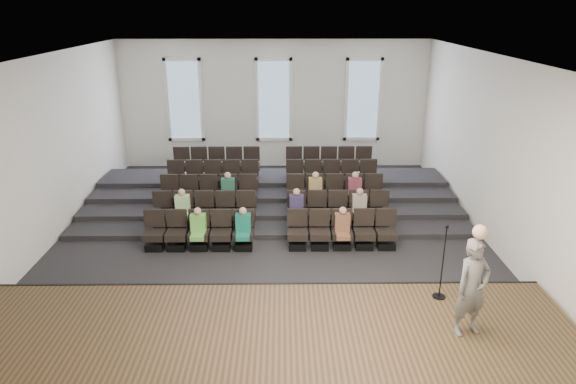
{
  "coord_description": "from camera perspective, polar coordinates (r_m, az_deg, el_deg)",
  "views": [
    {
      "loc": [
        0.33,
        -13.14,
        6.23
      ],
      "look_at": [
        0.48,
        0.5,
        1.23
      ],
      "focal_mm": 32.0,
      "sensor_mm": 36.0,
      "label": 1
    }
  ],
  "objects": [
    {
      "name": "ceiling",
      "position": [
        13.2,
        -2.15,
        14.83
      ],
      "size": [
        12.0,
        14.0,
        0.02
      ],
      "primitive_type": "cube",
      "color": "white",
      "rests_on": "ground"
    },
    {
      "name": "risers",
      "position": [
        17.39,
        -1.69,
        -0.16
      ],
      "size": [
        11.8,
        4.8,
        0.6
      ],
      "color": "black",
      "rests_on": "ground"
    },
    {
      "name": "wall_back",
      "position": [
        20.5,
        -1.58,
        9.66
      ],
      "size": [
        12.0,
        0.04,
        5.0
      ],
      "primitive_type": "cube",
      "color": "silver",
      "rests_on": "ground"
    },
    {
      "name": "windows",
      "position": [
        20.4,
        -1.59,
        10.18
      ],
      "size": [
        8.44,
        0.1,
        3.24
      ],
      "color": "white",
      "rests_on": "wall_back"
    },
    {
      "name": "ground",
      "position": [
        14.54,
        -1.89,
        -5.23
      ],
      "size": [
        14.0,
        14.0,
        0.0
      ],
      "primitive_type": "plane",
      "color": "black",
      "rests_on": "ground"
    },
    {
      "name": "wall_left",
      "position": [
        15.06,
        -25.62,
        3.8
      ],
      "size": [
        0.04,
        14.0,
        5.0
      ],
      "primitive_type": "cube",
      "color": "silver",
      "rests_on": "ground"
    },
    {
      "name": "stage_lip",
      "position": [
        11.49,
        -2.24,
        -11.23
      ],
      "size": [
        11.8,
        0.06,
        0.52
      ],
      "primitive_type": "cube",
      "color": "black",
      "rests_on": "ground"
    },
    {
      "name": "audience",
      "position": [
        14.62,
        -0.79,
        -1.53
      ],
      "size": [
        5.45,
        2.64,
        1.1
      ],
      "color": "#65B749",
      "rests_on": "seating_rows"
    },
    {
      "name": "stage",
      "position": [
        10.02,
        -2.51,
        -16.51
      ],
      "size": [
        11.8,
        3.6,
        0.5
      ],
      "primitive_type": "cube",
      "color": "#4D3921",
      "rests_on": "ground"
    },
    {
      "name": "wall_front",
      "position": [
        7.17,
        -3.25,
        -11.23
      ],
      "size": [
        12.0,
        0.04,
        5.0
      ],
      "primitive_type": "cube",
      "color": "silver",
      "rests_on": "ground"
    },
    {
      "name": "mic_stand",
      "position": [
        11.11,
        16.66,
        -8.95
      ],
      "size": [
        0.27,
        0.27,
        1.63
      ],
      "color": "black",
      "rests_on": "stage"
    },
    {
      "name": "seating_rows",
      "position": [
        15.69,
        -1.81,
        -0.57
      ],
      "size": [
        6.8,
        4.7,
        1.67
      ],
      "color": "black",
      "rests_on": "ground"
    },
    {
      "name": "speaker",
      "position": [
        9.95,
        19.79,
        -9.98
      ],
      "size": [
        0.79,
        0.64,
        1.87
      ],
      "primitive_type": "imported",
      "rotation": [
        0.0,
        0.0,
        0.33
      ],
      "color": "#605F5B",
      "rests_on": "stage"
    },
    {
      "name": "wall_right",
      "position": [
        14.79,
        22.06,
        4.05
      ],
      "size": [
        0.04,
        14.0,
        5.0
      ],
      "primitive_type": "cube",
      "color": "silver",
      "rests_on": "ground"
    }
  ]
}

